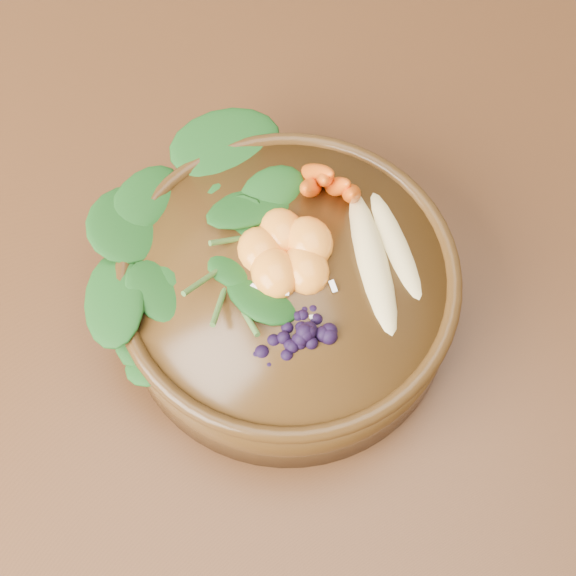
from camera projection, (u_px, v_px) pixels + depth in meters
name	position (u px, v px, depth m)	size (l,w,h in m)	color
ground	(365.00, 481.00, 1.35)	(4.00, 4.00, 0.00)	#381E0F
dining_table	(425.00, 318.00, 0.77)	(1.60, 0.90, 0.75)	#331C0C
stoneware_bowl	(288.00, 294.00, 0.64)	(0.26, 0.26, 0.07)	#3F2810
kale_heap	(222.00, 207.00, 0.61)	(0.17, 0.15, 0.04)	#1B4D19
carrot_cluster	(332.00, 160.00, 0.61)	(0.05, 0.05, 0.07)	orange
banana_halves	(386.00, 245.00, 0.60)	(0.06, 0.14, 0.03)	#E0CC84
mandarin_cluster	(286.00, 245.00, 0.60)	(0.08, 0.08, 0.03)	orange
blueberry_pile	(306.00, 327.00, 0.57)	(0.12, 0.09, 0.04)	black
coconut_flakes	(295.00, 291.00, 0.59)	(0.08, 0.06, 0.01)	white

